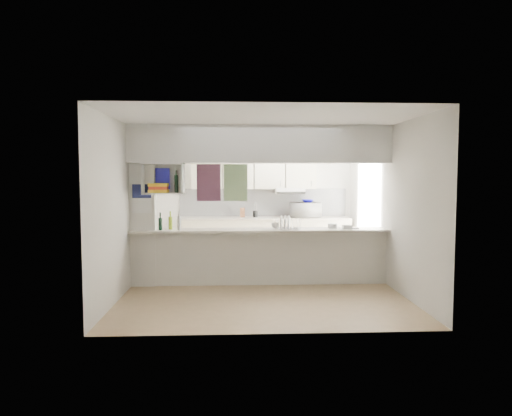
{
  "coord_description": "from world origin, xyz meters",
  "views": [
    {
      "loc": [
        -0.41,
        -7.45,
        1.79
      ],
      "look_at": [
        -0.04,
        0.5,
        1.23
      ],
      "focal_mm": 32.0,
      "sensor_mm": 36.0,
      "label": 1
    }
  ],
  "objects": [
    {
      "name": "wall_left",
      "position": [
        -2.1,
        0.0,
        1.3
      ],
      "size": [
        0.0,
        4.8,
        4.8
      ],
      "primitive_type": "plane",
      "rotation": [
        1.57,
        0.0,
        1.57
      ],
      "color": "silver",
      "rests_on": "floor"
    },
    {
      "name": "microwave",
      "position": [
        1.08,
        2.06,
        1.08
      ],
      "size": [
        0.65,
        0.52,
        0.32
      ],
      "primitive_type": "imported",
      "rotation": [
        0.0,
        0.0,
        3.39
      ],
      "color": "white",
      "rests_on": "bench_top"
    },
    {
      "name": "knife_block",
      "position": [
        -0.25,
        2.18,
        1.02
      ],
      "size": [
        0.1,
        0.08,
        0.2
      ],
      "primitive_type": "cube",
      "rotation": [
        0.0,
        0.0,
        -0.05
      ],
      "color": "brown",
      "rests_on": "bench_top"
    },
    {
      "name": "ceiling",
      "position": [
        0.0,
        0.0,
        2.6
      ],
      "size": [
        4.8,
        4.8,
        0.0
      ],
      "primitive_type": "plane",
      "color": "white",
      "rests_on": "wall_back"
    },
    {
      "name": "floor",
      "position": [
        0.0,
        0.0,
        0.0
      ],
      "size": [
        4.8,
        4.8,
        0.0
      ],
      "primitive_type": "plane",
      "color": "#9D805B",
      "rests_on": "ground"
    },
    {
      "name": "plastic_tubs",
      "position": [
        1.31,
        0.01,
        0.96
      ],
      "size": [
        0.5,
        0.23,
        0.08
      ],
      "color": "silver",
      "rests_on": "breakfast_bar"
    },
    {
      "name": "cup",
      "position": [
        0.25,
        -0.04,
        0.98
      ],
      "size": [
        0.13,
        0.13,
        0.09
      ],
      "primitive_type": "imported",
      "rotation": [
        0.0,
        0.0,
        -0.08
      ],
      "color": "white",
      "rests_on": "dish_rack"
    },
    {
      "name": "wall_right",
      "position": [
        2.1,
        0.0,
        1.3
      ],
      "size": [
        0.0,
        4.8,
        4.8
      ],
      "primitive_type": "plane",
      "rotation": [
        1.57,
        0.0,
        -1.57
      ],
      "color": "silver",
      "rests_on": "floor"
    },
    {
      "name": "wine_bottles",
      "position": [
        -1.46,
        -0.05,
        1.03
      ],
      "size": [
        0.36,
        0.14,
        0.31
      ],
      "color": "black",
      "rests_on": "breakfast_bar"
    },
    {
      "name": "kitchen_run",
      "position": [
        0.16,
        2.14,
        0.83
      ],
      "size": [
        3.6,
        0.63,
        2.24
      ],
      "color": "#ECE8C8",
      "rests_on": "floor"
    },
    {
      "name": "wall_back",
      "position": [
        0.0,
        2.4,
        1.3
      ],
      "size": [
        4.2,
        0.0,
        4.2
      ],
      "primitive_type": "plane",
      "rotation": [
        1.57,
        0.0,
        0.0
      ],
      "color": "silver",
      "rests_on": "floor"
    },
    {
      "name": "servery_partition",
      "position": [
        -0.17,
        0.0,
        1.66
      ],
      "size": [
        4.2,
        0.5,
        2.6
      ],
      "color": "silver",
      "rests_on": "floor"
    },
    {
      "name": "dish_rack",
      "position": [
        0.46,
        0.02,
        1.01
      ],
      "size": [
        0.49,
        0.41,
        0.23
      ],
      "rotation": [
        0.0,
        0.0,
        -0.24
      ],
      "color": "silver",
      "rests_on": "breakfast_bar"
    },
    {
      "name": "bowl",
      "position": [
        1.12,
        2.03,
        1.27
      ],
      "size": [
        0.25,
        0.25,
        0.06
      ],
      "primitive_type": "imported",
      "color": "#0E0C87",
      "rests_on": "microwave"
    },
    {
      "name": "utensil_jar",
      "position": [
        0.02,
        2.15,
        0.99
      ],
      "size": [
        0.1,
        0.1,
        0.14
      ],
      "primitive_type": "cylinder",
      "color": "black",
      "rests_on": "bench_top"
    },
    {
      "name": "cubby_shelf",
      "position": [
        -1.57,
        -0.06,
        1.71
      ],
      "size": [
        0.65,
        0.35,
        0.5
      ],
      "color": "white",
      "rests_on": "bulkhead"
    }
  ]
}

